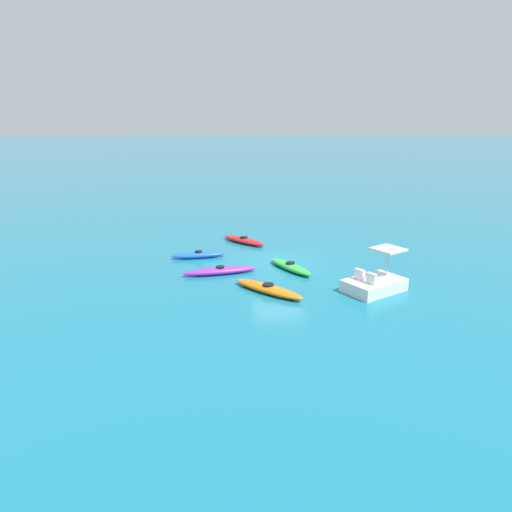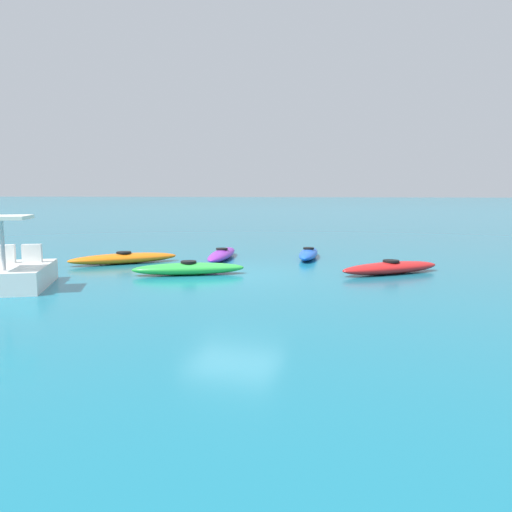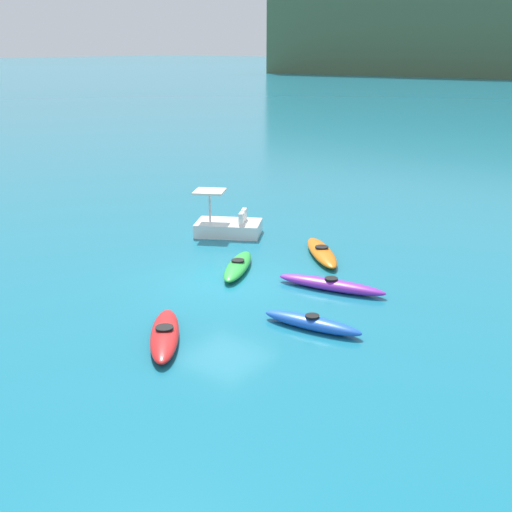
{
  "view_description": "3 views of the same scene",
  "coord_description": "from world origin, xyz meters",
  "views": [
    {
      "loc": [
        2.97,
        20.58,
        6.38
      ],
      "look_at": [
        1.07,
        -0.4,
        0.27
      ],
      "focal_mm": 31.38,
      "sensor_mm": 36.0,
      "label": 1
    },
    {
      "loc": [
        -12.46,
        -4.63,
        2.14
      ],
      "look_at": [
        1.85,
        -0.03,
        0.28
      ],
      "focal_mm": 35.42,
      "sensor_mm": 36.0,
      "label": 2
    },
    {
      "loc": [
        11.99,
        -14.18,
        6.88
      ],
      "look_at": [
        0.21,
        1.3,
        0.57
      ],
      "focal_mm": 45.94,
      "sensor_mm": 36.0,
      "label": 3
    }
  ],
  "objects": [
    {
      "name": "pedal_boat_white",
      "position": [
        -3.3,
        4.15,
        0.34
      ],
      "size": [
        2.83,
        2.48,
        1.68
      ],
      "color": "white",
      "rests_on": "ground_plane"
    },
    {
      "name": "ground_plane",
      "position": [
        0.0,
        0.0,
        0.0
      ],
      "size": [
        600.0,
        600.0,
        0.0
      ],
      "primitive_type": "plane",
      "color": "#19728C"
    },
    {
      "name": "kayak_blue",
      "position": [
        3.91,
        -1.2,
        0.16
      ],
      "size": [
        2.74,
        0.87,
        0.37
      ],
      "color": "blue",
      "rests_on": "ground_plane"
    },
    {
      "name": "kayak_red",
      "position": [
        1.44,
        -3.98,
        0.16
      ],
      "size": [
        2.57,
        2.74,
        0.37
      ],
      "color": "red",
      "rests_on": "ground_plane"
    },
    {
      "name": "kayak_green",
      "position": [
        -0.38,
        1.13,
        0.16
      ],
      "size": [
        1.94,
        2.94,
        0.37
      ],
      "color": "green",
      "rests_on": "ground_plane"
    },
    {
      "name": "kayak_purple",
      "position": [
        2.85,
        1.47,
        0.16
      ],
      "size": [
        3.38,
        1.17,
        0.37
      ],
      "color": "purple",
      "rests_on": "ground_plane"
    },
    {
      "name": "kayak_orange",
      "position": [
        0.98,
        3.97,
        0.16
      ],
      "size": [
        2.82,
        2.87,
        0.37
      ],
      "color": "orange",
      "rests_on": "ground_plane"
    }
  ]
}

